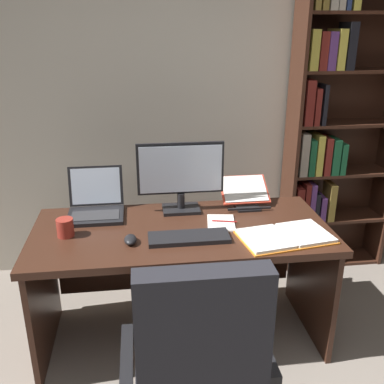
% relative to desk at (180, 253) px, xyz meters
% --- Properties ---
extents(wall_back, '(5.39, 0.12, 2.66)m').
position_rel_desk_xyz_m(wall_back, '(0.19, 0.91, 0.80)').
color(wall_back, beige).
rests_on(wall_back, ground).
extents(desk, '(1.63, 0.74, 0.72)m').
position_rel_desk_xyz_m(desk, '(0.00, 0.00, 0.00)').
color(desk, '#381E14').
rests_on(desk, ground).
extents(bookshelf, '(0.77, 0.27, 2.21)m').
position_rel_desk_xyz_m(bookshelf, '(1.16, 0.70, 0.56)').
color(bookshelf, '#381E14').
rests_on(bookshelf, ground).
extents(office_chair, '(0.61, 0.60, 1.01)m').
position_rel_desk_xyz_m(office_chair, '(-0.02, -0.90, -0.10)').
color(office_chair, black).
rests_on(office_chair, ground).
extents(monitor, '(0.51, 0.16, 0.42)m').
position_rel_desk_xyz_m(monitor, '(0.02, 0.17, 0.41)').
color(monitor, black).
rests_on(monitor, desk).
extents(laptop, '(0.32, 0.31, 0.26)m').
position_rel_desk_xyz_m(laptop, '(-0.48, 0.18, 0.25)').
color(laptop, black).
rests_on(laptop, desk).
extents(keyboard, '(0.42, 0.15, 0.02)m').
position_rel_desk_xyz_m(keyboard, '(0.02, -0.22, 0.21)').
color(keyboard, black).
rests_on(keyboard, desk).
extents(computer_mouse, '(0.06, 0.10, 0.04)m').
position_rel_desk_xyz_m(computer_mouse, '(-0.28, -0.22, 0.21)').
color(computer_mouse, black).
rests_on(computer_mouse, desk).
extents(reading_stand_with_book, '(0.29, 0.26, 0.15)m').
position_rel_desk_xyz_m(reading_stand_with_book, '(0.43, 0.22, 0.27)').
color(reading_stand_with_book, black).
rests_on(reading_stand_with_book, desk).
extents(open_binder, '(0.51, 0.36, 0.02)m').
position_rel_desk_xyz_m(open_binder, '(0.53, -0.27, 0.21)').
color(open_binder, orange).
rests_on(open_binder, desk).
extents(notepad, '(0.18, 0.23, 0.01)m').
position_rel_desk_xyz_m(notepad, '(0.23, -0.05, 0.20)').
color(notepad, white).
rests_on(notepad, desk).
extents(pen, '(0.14, 0.04, 0.01)m').
position_rel_desk_xyz_m(pen, '(0.25, -0.05, 0.21)').
color(pen, maroon).
rests_on(pen, notepad).
extents(coffee_mug, '(0.09, 0.09, 0.10)m').
position_rel_desk_xyz_m(coffee_mug, '(-0.62, -0.09, 0.24)').
color(coffee_mug, maroon).
rests_on(coffee_mug, desk).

